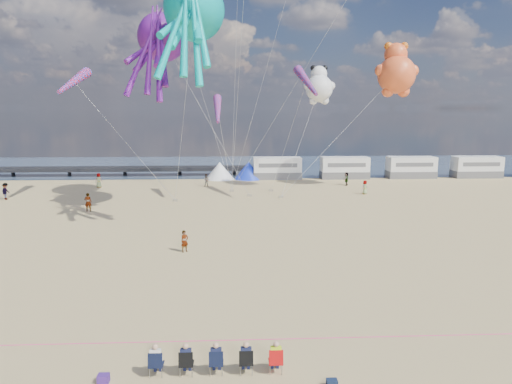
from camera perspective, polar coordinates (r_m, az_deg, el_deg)
name	(u,v)px	position (r m, az deg, el deg)	size (l,w,h in m)	color
ground	(233,293)	(24.88, -2.90, -12.56)	(120.00, 120.00, 0.00)	tan
water	(234,166)	(78.51, -2.73, 3.32)	(120.00, 120.00, 0.00)	#324660
pier	(41,169)	(73.12, -25.28, 2.58)	(60.00, 3.00, 0.50)	black
motorhome_0	(277,168)	(63.71, 2.66, 3.01)	(6.60, 2.50, 3.00)	silver
motorhome_1	(344,168)	(65.26, 11.00, 3.00)	(6.60, 2.50, 3.00)	silver
motorhome_2	(411,167)	(68.12, 18.80, 2.94)	(6.60, 2.50, 3.00)	silver
motorhome_3	(477,167)	(72.13, 25.86, 2.84)	(6.60, 2.50, 3.00)	silver
tent_white	(220,171)	(63.52, -4.56, 2.69)	(4.00, 4.00, 2.40)	white
tent_blue	(248,170)	(63.51, -0.95, 2.72)	(4.00, 4.00, 2.40)	#1933CC
spectator_row	(216,357)	(17.97, -4.99, -19.89)	(6.10, 0.90, 1.30)	black
cooler_purple	(103,379)	(18.49, -18.53, -21.25)	(0.40, 0.30, 0.32)	#432079
cooler_navy	(332,384)	(17.63, 9.47, -22.55)	(0.38, 0.28, 0.30)	#121F3B
rope_line	(232,340)	(20.36, -2.97, -18.00)	(0.03, 0.03, 34.00)	#F2338C
standing_person	(185,241)	(31.73, -8.92, -6.10)	(0.55, 0.36, 1.51)	tan
beachgoer_0	(99,180)	(59.94, -19.05, 1.40)	(0.66, 0.43, 1.80)	#7F6659
beachgoer_1	(207,180)	(57.59, -6.19, 1.46)	(0.78, 0.51, 1.59)	#7F6659
beachgoer_2	(6,191)	(56.00, -28.81, 0.08)	(0.88, 0.69, 1.82)	#7F6659
beachgoer_4	(346,179)	(59.32, 11.23, 1.63)	(1.00, 0.41, 1.70)	#7F6659
beachgoer_5	(88,202)	(46.28, -20.25, -1.20)	(1.67, 0.53, 1.80)	#7F6659
beachgoer_6	(365,187)	(53.64, 13.46, 0.57)	(0.58, 0.38, 1.60)	#7F6659
sandbag_a	(175,200)	(48.99, -10.07, -1.04)	(0.50, 0.35, 0.22)	gray
sandbag_b	(249,196)	(50.94, -0.83, -0.44)	(0.50, 0.35, 0.22)	gray
sandbag_c	(281,197)	(50.13, 3.17, -0.63)	(0.50, 0.35, 0.22)	gray
sandbag_d	(271,190)	(54.09, 1.91, 0.19)	(0.50, 0.35, 0.22)	gray
sandbag_e	(232,191)	(53.88, -3.05, 0.14)	(0.50, 0.35, 0.22)	gray
kite_octopus_teal	(194,10)	(42.06, -7.73, 21.61)	(4.40, 10.26, 11.73)	#03A9A8
kite_octopus_purple	(162,38)	(48.47, -11.66, 18.39)	(4.20, 9.80, 11.20)	#651587
kite_panda	(319,89)	(54.18, 7.91, 12.68)	(3.76, 3.54, 5.31)	white
kite_teddy_orange	(396,75)	(56.70, 17.15, 13.83)	(5.26, 4.95, 7.43)	#FF602C
windsock_left	(74,82)	(51.12, -21.83, 12.68)	(1.10, 6.83, 6.83)	red
windsock_mid	(307,81)	(47.75, 6.34, 13.57)	(1.00, 6.53, 6.53)	red
windsock_right	(218,109)	(47.92, -4.82, 10.24)	(0.90, 5.19, 5.19)	red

